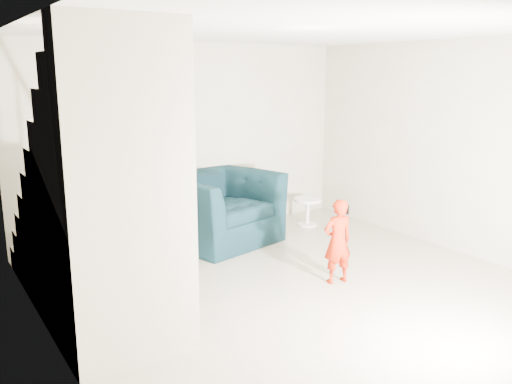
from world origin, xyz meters
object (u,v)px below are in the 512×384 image
armchair (219,208)px  staircase (97,222)px  toddler (338,241)px  side_table (308,207)px

armchair → staircase: size_ratio=0.40×
armchair → toddler: 2.04m
side_table → armchair: bearing=179.1°
toddler → side_table: toddler is taller
armchair → side_table: (1.51, -0.02, -0.19)m
armchair → side_table: 1.53m
toddler → side_table: 2.30m
toddler → staircase: 2.56m
toddler → staircase: (-2.47, 0.51, 0.47)m
armchair → toddler: bearing=-93.7°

